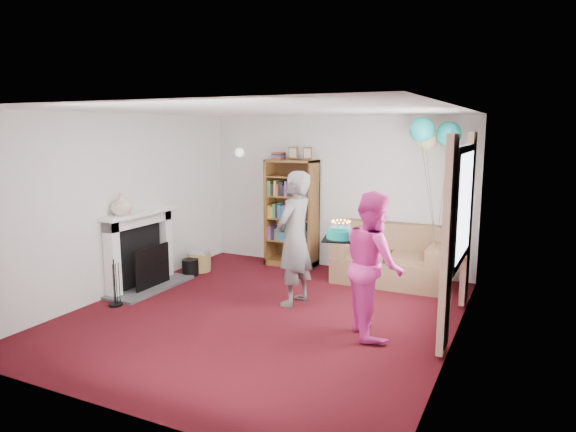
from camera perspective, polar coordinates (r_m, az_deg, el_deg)
The scene contains 16 objects.
ground at distance 6.55m, azimuth -2.65°, elevation -10.82°, with size 5.00×5.00×0.00m, color #35080B.
wall_back at distance 8.49m, azimuth 5.38°, elevation 2.59°, with size 4.50×0.02×2.50m, color silver.
wall_left at distance 7.56m, azimuth -17.98°, elevation 1.28°, with size 0.02×5.00×2.50m, color silver.
wall_right at distance 5.53m, azimuth 18.32°, elevation -1.69°, with size 0.02×5.00×2.50m, color silver.
ceiling at distance 6.14m, azimuth -2.83°, elevation 11.65°, with size 4.50×5.00×0.01m, color white.
fireplace at distance 7.72m, azimuth -15.78°, elevation -4.03°, with size 0.55×1.80×1.12m.
window_bay at distance 6.13m, azimuth 18.54°, elevation -1.07°, with size 0.14×2.02×2.20m.
wall_sconce at distance 9.07m, azimuth -5.38°, elevation 7.05°, with size 0.16×0.23×0.16m.
bookcase at distance 8.62m, azimuth 0.48°, elevation 0.27°, with size 0.85×0.42×2.00m.
sofa at distance 7.93m, azimuth 11.39°, elevation -4.86°, with size 1.63×0.86×0.86m.
wicker_basket at distance 8.51m, azimuth -9.84°, elevation -4.99°, with size 0.38×0.38×0.35m.
person_striped at distance 6.67m, azimuth 0.73°, elevation -2.53°, with size 0.64×0.42×1.76m, color black.
person_magenta at distance 5.79m, azimuth 9.45°, elevation -5.28°, with size 0.79×0.61×1.62m, color #D42A8C.
birthday_cake at distance 5.90m, azimuth 5.88°, elevation -2.02°, with size 0.39×0.39×0.22m.
balloons at distance 7.47m, azimuth 15.76°, elevation 8.77°, with size 0.67×0.72×1.80m.
mantel_vase at distance 7.35m, azimuth -18.00°, elevation 1.27°, with size 0.29×0.29×0.31m, color beige.
Camera 1 is at (2.94, -5.39, 2.30)m, focal length 32.00 mm.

